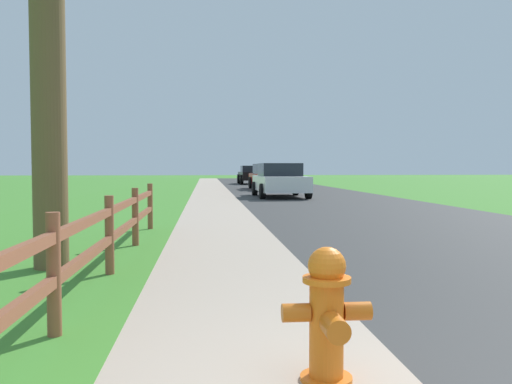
% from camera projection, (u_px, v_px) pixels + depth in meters
% --- Properties ---
extents(ground_plane, '(120.00, 120.00, 0.00)m').
position_uv_depth(ground_plane, '(231.00, 193.00, 27.21)').
color(ground_plane, '#458C30').
extents(road_asphalt, '(7.00, 66.00, 0.01)m').
position_uv_depth(road_asphalt, '(292.00, 191.00, 29.53)').
color(road_asphalt, '#363636').
rests_on(road_asphalt, ground).
extents(curb_concrete, '(6.00, 66.00, 0.01)m').
position_uv_depth(curb_concrete, '(175.00, 191.00, 28.91)').
color(curb_concrete, '#B9A490').
rests_on(curb_concrete, ground).
extents(grass_verge, '(5.00, 66.00, 0.00)m').
position_uv_depth(grass_verge, '(147.00, 191.00, 28.77)').
color(grass_verge, '#458C30').
rests_on(grass_verge, ground).
extents(fire_hydrant, '(0.55, 0.47, 0.84)m').
position_uv_depth(fire_hydrant, '(327.00, 313.00, 3.23)').
color(fire_hydrant, orange).
rests_on(fire_hydrant, ground).
extents(rail_fence, '(0.11, 9.65, 0.98)m').
position_uv_depth(rail_fence, '(109.00, 229.00, 6.46)').
color(rail_fence, brown).
rests_on(rail_fence, ground).
extents(parked_suv_white, '(2.25, 4.56, 1.50)m').
position_uv_depth(parked_suv_white, '(280.00, 180.00, 23.32)').
color(parked_suv_white, white).
rests_on(parked_suv_white, ground).
extents(parked_car_red, '(2.29, 5.04, 1.52)m').
position_uv_depth(parked_car_red, '(270.00, 176.00, 31.42)').
color(parked_car_red, maroon).
rests_on(parked_car_red, ground).
extents(parked_car_black, '(2.23, 4.32, 1.44)m').
position_uv_depth(parked_car_black, '(252.00, 175.00, 41.35)').
color(parked_car_black, black).
rests_on(parked_car_black, ground).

